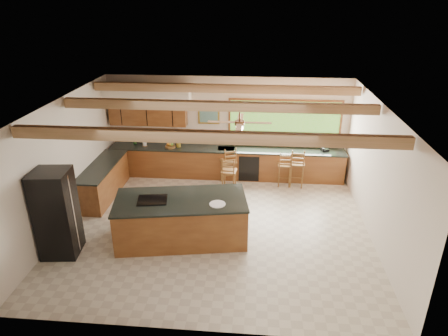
{
  "coord_description": "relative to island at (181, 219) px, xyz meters",
  "views": [
    {
      "loc": [
        0.91,
        -8.21,
        5.19
      ],
      "look_at": [
        0.12,
        0.8,
        1.21
      ],
      "focal_mm": 32.0,
      "sensor_mm": 36.0,
      "label": 1
    }
  ],
  "objects": [
    {
      "name": "bar_stool_d",
      "position": [
        2.82,
        2.93,
        0.18
      ],
      "size": [
        0.46,
        0.46,
        1.17
      ],
      "rotation": [
        0.0,
        0.0,
        -0.11
      ],
      "color": "brown",
      "rests_on": "ground"
    },
    {
      "name": "counter_run",
      "position": [
        -0.09,
        3.07,
        -0.04
      ],
      "size": [
        7.12,
        3.1,
        1.26
      ],
      "color": "brown",
      "rests_on": "ground"
    },
    {
      "name": "ground",
      "position": [
        0.73,
        0.55,
        -0.51
      ],
      "size": [
        7.2,
        7.2,
        0.0
      ],
      "primitive_type": "plane",
      "color": "beige",
      "rests_on": "ground"
    },
    {
      "name": "room_shell",
      "position": [
        0.56,
        1.2,
        1.71
      ],
      "size": [
        7.27,
        6.54,
        3.02
      ],
      "color": "beige",
      "rests_on": "ground"
    },
    {
      "name": "bar_stool_a",
      "position": [
        0.83,
        2.93,
        0.18
      ],
      "size": [
        0.55,
        0.55,
        1.16
      ],
      "rotation": [
        0.0,
        0.0,
        0.41
      ],
      "color": "brown",
      "rests_on": "ground"
    },
    {
      "name": "bar_stool_b",
      "position": [
        0.9,
        2.3,
        0.15
      ],
      "size": [
        0.43,
        0.43,
        1.11
      ],
      "rotation": [
        0.0,
        0.0,
        -0.1
      ],
      "color": "brown",
      "rests_on": "ground"
    },
    {
      "name": "bar_stool_c",
      "position": [
        2.46,
        2.94,
        0.13
      ],
      "size": [
        0.39,
        0.39,
        1.08
      ],
      "rotation": [
        0.0,
        0.0,
        -0.01
      ],
      "color": "brown",
      "rests_on": "ground"
    },
    {
      "name": "island",
      "position": [
        0.0,
        0.0,
        0.0
      ],
      "size": [
        3.09,
        1.83,
        1.03
      ],
      "rotation": [
        0.0,
        0.0,
        0.17
      ],
      "color": "brown",
      "rests_on": "ground"
    },
    {
      "name": "refrigerator",
      "position": [
        -2.49,
        -0.75,
        0.45
      ],
      "size": [
        0.82,
        0.8,
        1.93
      ],
      "rotation": [
        0.0,
        0.0,
        0.1
      ],
      "color": "black",
      "rests_on": "ground"
    }
  ]
}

